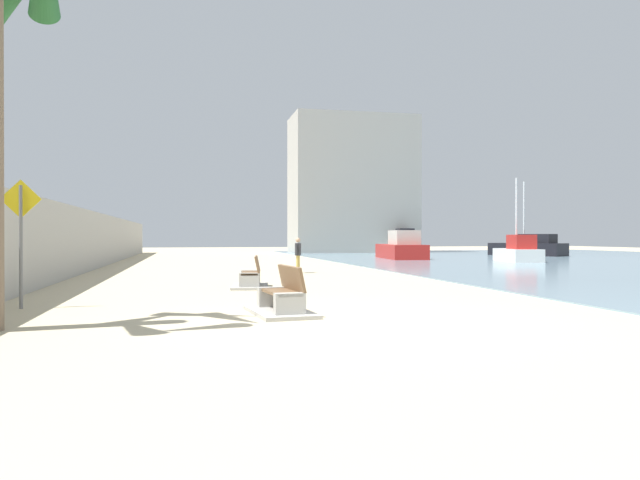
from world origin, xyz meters
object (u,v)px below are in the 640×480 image
(bench_far, at_px, (251,280))
(person_walking, at_px, (298,253))
(bench_near, at_px, (282,303))
(boat_far_left, at_px, (402,248))
(boat_distant, at_px, (518,251))
(pedestrian_sign, at_px, (21,229))
(boat_outer, at_px, (529,247))
(boat_mid_bay, at_px, (403,244))

(bench_far, bearing_deg, person_walking, 68.55)
(bench_near, bearing_deg, boat_far_left, 65.26)
(boat_far_left, relative_size, boat_distant, 1.25)
(bench_near, bearing_deg, pedestrian_sign, 158.70)
(bench_near, distance_m, bench_far, 6.48)
(bench_far, distance_m, pedestrian_sign, 7.15)
(bench_far, xyz_separation_m, boat_outer, (25.12, 25.25, 0.48))
(boat_outer, height_order, boat_distant, boat_outer)
(boat_distant, relative_size, pedestrian_sign, 1.84)
(boat_far_left, bearing_deg, bench_near, -114.74)
(bench_near, xyz_separation_m, boat_outer, (25.16, 31.73, 0.48))
(boat_outer, bearing_deg, boat_mid_bay, 126.31)
(bench_far, bearing_deg, pedestrian_sign, -141.30)
(person_walking, distance_m, boat_mid_bay, 31.85)
(boat_outer, height_order, pedestrian_sign, boat_outer)
(boat_outer, xyz_separation_m, pedestrian_sign, (-30.58, -29.62, 1.03))
(boat_distant, bearing_deg, pedestrian_sign, -140.71)
(boat_mid_bay, height_order, boat_distant, boat_distant)
(boat_mid_bay, relative_size, boat_distant, 1.02)
(bench_near, xyz_separation_m, person_walking, (2.80, 13.50, 0.64))
(bench_far, relative_size, person_walking, 1.46)
(person_walking, relative_size, pedestrian_sign, 0.54)
(boat_far_left, height_order, boat_distant, boat_distant)
(bench_near, height_order, boat_far_left, boat_far_left)
(bench_near, distance_m, boat_mid_bay, 45.23)
(person_walking, relative_size, boat_distant, 0.30)
(boat_far_left, distance_m, pedestrian_sign, 31.33)
(bench_near, xyz_separation_m, boat_distant, (17.96, 21.24, 0.43))
(boat_far_left, xyz_separation_m, boat_distant, (5.23, -6.40, -0.10))
(person_walking, relative_size, boat_far_left, 0.24)
(person_walking, bearing_deg, boat_far_left, 54.90)
(bench_far, relative_size, boat_distant, 0.43)
(pedestrian_sign, bearing_deg, bench_near, -21.30)
(person_walking, bearing_deg, boat_distant, 27.04)
(person_walking, xyz_separation_m, boat_far_left, (9.94, 14.13, -0.11))
(person_walking, distance_m, pedestrian_sign, 14.07)
(person_walking, xyz_separation_m, pedestrian_sign, (-8.21, -11.39, 0.88))
(boat_far_left, distance_m, boat_distant, 8.26)
(boat_mid_bay, bearing_deg, bench_near, -113.44)
(bench_far, xyz_separation_m, boat_distant, (17.92, 14.76, 0.43))
(bench_far, relative_size, boat_mid_bay, 0.42)
(boat_outer, xyz_separation_m, boat_mid_bay, (-7.17, 9.76, 0.17))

